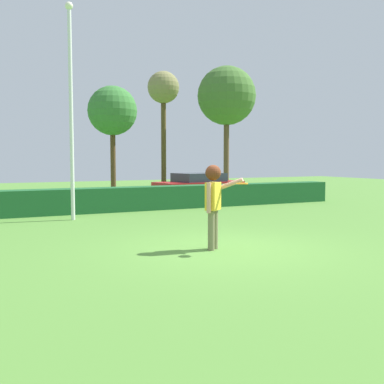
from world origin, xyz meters
TOP-DOWN VIEW (x-y plane):
  - ground_plane at (0.00, 0.00)m, footprint 60.00×60.00m
  - person at (-0.24, 0.05)m, footprint 0.82×0.54m
  - frisbee at (0.15, -0.44)m, footprint 0.24×0.24m
  - lamppost at (-1.97, 6.01)m, footprint 0.24×0.24m
  - hedge_row at (0.00, 7.66)m, footprint 18.92×0.90m
  - parked_car_red at (4.77, 10.51)m, footprint 4.41×2.33m
  - willow_tree at (9.36, 15.80)m, footprint 3.58×3.58m
  - bare_elm_tree at (5.89, 17.53)m, footprint 1.95×1.95m
  - oak_tree at (2.16, 15.76)m, footprint 2.67×2.67m

SIDE VIEW (x-z plane):
  - ground_plane at x=0.00m, z-range 0.00..0.00m
  - hedge_row at x=0.00m, z-range 0.00..0.87m
  - parked_car_red at x=4.77m, z-range 0.06..1.31m
  - person at x=-0.24m, z-range 0.24..2.02m
  - frisbee at x=0.15m, z-range 1.40..1.42m
  - lamppost at x=-1.97m, z-range 0.32..6.97m
  - oak_tree at x=2.16m, z-range 1.55..7.41m
  - willow_tree at x=9.36m, z-range 1.95..9.51m
  - bare_elm_tree at x=5.89m, z-range 2.43..9.68m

